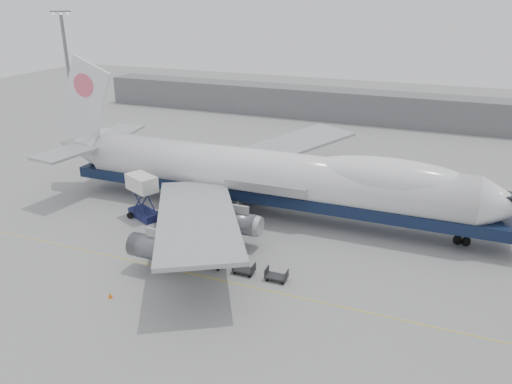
% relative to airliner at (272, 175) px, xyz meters
% --- Properties ---
extents(ground, '(260.00, 260.00, 0.00)m').
position_rel_airliner_xyz_m(ground, '(-0.64, -12.00, -5.62)').
color(ground, gray).
rests_on(ground, ground).
extents(apron_line, '(60.00, 0.15, 0.01)m').
position_rel_airliner_xyz_m(apron_line, '(-0.64, -18.00, -5.62)').
color(apron_line, gold).
rests_on(apron_line, ground).
extents(hangar, '(110.00, 8.00, 7.00)m').
position_rel_airliner_xyz_m(hangar, '(-10.64, 58.00, -2.12)').
color(hangar, slate).
rests_on(hangar, ground).
extents(floodlight_mast, '(2.40, 2.40, 25.43)m').
position_rel_airliner_xyz_m(floodlight_mast, '(-42.64, 12.00, 8.64)').
color(floodlight_mast, slate).
rests_on(floodlight_mast, ground).
extents(airliner, '(67.00, 55.30, 19.98)m').
position_rel_airliner_xyz_m(airliner, '(0.00, 0.00, 0.00)').
color(airliner, white).
rests_on(airliner, ground).
extents(catering_truck, '(5.19, 4.47, 6.03)m').
position_rel_airliner_xyz_m(catering_truck, '(-15.41, -7.48, -2.19)').
color(catering_truck, '#1A1E4E').
rests_on(catering_truck, ground).
extents(traffic_cone, '(0.42, 0.42, 0.62)m').
position_rel_airliner_xyz_m(traffic_cone, '(-7.83, -25.01, -5.33)').
color(traffic_cone, '#DA610B').
rests_on(traffic_cone, ground).
extents(dolly_0, '(2.30, 1.35, 1.30)m').
position_rel_airliner_xyz_m(dolly_0, '(-8.43, -15.83, -5.09)').
color(dolly_0, '#2D2D30').
rests_on(dolly_0, ground).
extents(dolly_1, '(2.30, 1.35, 1.30)m').
position_rel_airliner_xyz_m(dolly_1, '(-4.72, -15.83, -5.09)').
color(dolly_1, '#2D2D30').
rests_on(dolly_1, ground).
extents(dolly_2, '(2.30, 1.35, 1.30)m').
position_rel_airliner_xyz_m(dolly_2, '(-1.01, -15.83, -5.09)').
color(dolly_2, '#2D2D30').
rests_on(dolly_2, ground).
extents(dolly_3, '(2.30, 1.35, 1.30)m').
position_rel_airliner_xyz_m(dolly_3, '(2.70, -15.83, -5.09)').
color(dolly_3, '#2D2D30').
rests_on(dolly_3, ground).
extents(dolly_4, '(2.30, 1.35, 1.30)m').
position_rel_airliner_xyz_m(dolly_4, '(6.40, -15.83, -5.09)').
color(dolly_4, '#2D2D30').
rests_on(dolly_4, ground).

